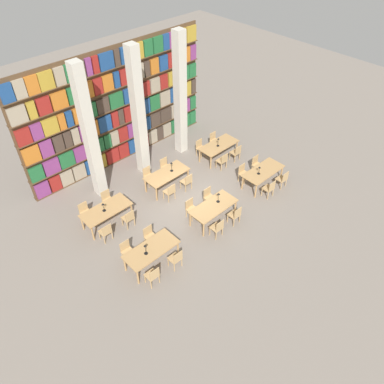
{
  "coord_description": "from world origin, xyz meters",
  "views": [
    {
      "loc": [
        -8.09,
        -8.74,
        11.12
      ],
      "look_at": [
        0.0,
        -0.14,
        0.69
      ],
      "focal_mm": 35.0,
      "sensor_mm": 36.0,
      "label": 1
    }
  ],
  "objects_px": {
    "pillar_left": "(90,135)",
    "reading_table_2": "(263,172)",
    "chair_13": "(85,212)",
    "chair_4": "(218,228)",
    "reading_table_4": "(167,175)",
    "chair_18": "(187,181)",
    "reading_table_0": "(151,250)",
    "chair_9": "(243,173)",
    "reading_table_5": "(219,146)",
    "chair_21": "(201,147)",
    "chair_17": "(148,175)",
    "desk_lamp_0": "(145,248)",
    "chair_3": "(150,236)",
    "chair_8": "(269,188)",
    "chair_15": "(108,199)",
    "reading_table_3": "(106,211)",
    "chair_22": "(236,152)",
    "chair_6": "(235,215)",
    "chair_11": "(257,164)",
    "chair_1": "(127,251)",
    "desk_lamp_3": "(103,206)",
    "chair_2": "(176,259)",
    "desk_lamp_4": "(171,165)",
    "chair_5": "(191,208)",
    "chair_23": "(214,140)",
    "desk_lamp_5": "(218,141)",
    "chair_20": "(222,161)",
    "chair_14": "(129,218)",
    "desk_lamp_1": "(218,196)",
    "desk_lamp_2": "(259,169)",
    "chair_10": "(283,179)",
    "pillar_center": "(138,114)",
    "chair_19": "(165,166)",
    "chair_7": "(209,197)",
    "chair_16": "(170,191)",
    "reading_table_1": "(213,207)"
  },
  "relations": [
    {
      "from": "pillar_left",
      "to": "reading_table_2",
      "type": "xyz_separation_m",
      "value": [
        5.68,
        -4.57,
        -2.31
      ]
    },
    {
      "from": "chair_13",
      "to": "chair_4",
      "type": "bearing_deg",
      "value": 127.37
    },
    {
      "from": "reading_table_4",
      "to": "chair_18",
      "type": "height_order",
      "value": "chair_18"
    },
    {
      "from": "reading_table_0",
      "to": "chair_9",
      "type": "distance_m",
      "value": 6.09
    },
    {
      "from": "reading_table_5",
      "to": "chair_21",
      "type": "relative_size",
      "value": 2.32
    },
    {
      "from": "chair_17",
      "to": "desk_lamp_0",
      "type": "bearing_deg",
      "value": 51.01
    },
    {
      "from": "chair_3",
      "to": "chair_8",
      "type": "relative_size",
      "value": 1.0
    },
    {
      "from": "chair_15",
      "to": "reading_table_3",
      "type": "bearing_deg",
      "value": 54.86
    },
    {
      "from": "chair_3",
      "to": "chair_22",
      "type": "relative_size",
      "value": 1.0
    },
    {
      "from": "chair_6",
      "to": "chair_11",
      "type": "bearing_deg",
      "value": 25.66
    },
    {
      "from": "chair_1",
      "to": "desk_lamp_3",
      "type": "height_order",
      "value": "desk_lamp_3"
    },
    {
      "from": "desk_lamp_0",
      "to": "chair_13",
      "type": "bearing_deg",
      "value": 95.26
    },
    {
      "from": "chair_2",
      "to": "desk_lamp_4",
      "type": "height_order",
      "value": "desk_lamp_4"
    },
    {
      "from": "chair_5",
      "to": "chair_15",
      "type": "bearing_deg",
      "value": -51.77
    },
    {
      "from": "reading_table_4",
      "to": "reading_table_5",
      "type": "bearing_deg",
      "value": -0.5
    },
    {
      "from": "chair_18",
      "to": "reading_table_3",
      "type": "bearing_deg",
      "value": 170.05
    },
    {
      "from": "desk_lamp_0",
      "to": "chair_23",
      "type": "xyz_separation_m",
      "value": [
        7.24,
        3.67,
        -0.61
      ]
    },
    {
      "from": "chair_18",
      "to": "desk_lamp_5",
      "type": "height_order",
      "value": "desk_lamp_5"
    },
    {
      "from": "chair_2",
      "to": "chair_20",
      "type": "relative_size",
      "value": 1.0
    },
    {
      "from": "reading_table_2",
      "to": "desk_lamp_3",
      "type": "height_order",
      "value": "desk_lamp_3"
    },
    {
      "from": "chair_15",
      "to": "chair_20",
      "type": "distance_m",
      "value": 5.71
    },
    {
      "from": "chair_17",
      "to": "chair_21",
      "type": "height_order",
      "value": "same"
    },
    {
      "from": "pillar_left",
      "to": "desk_lamp_4",
      "type": "distance_m",
      "value": 3.73
    },
    {
      "from": "chair_1",
      "to": "chair_13",
      "type": "relative_size",
      "value": 1.0
    },
    {
      "from": "chair_8",
      "to": "chair_21",
      "type": "relative_size",
      "value": 1.0
    },
    {
      "from": "chair_14",
      "to": "pillar_left",
      "type": "bearing_deg",
      "value": 82.77
    },
    {
      "from": "desk_lamp_1",
      "to": "chair_8",
      "type": "height_order",
      "value": "desk_lamp_1"
    },
    {
      "from": "desk_lamp_2",
      "to": "chair_10",
      "type": "bearing_deg",
      "value": -42.35
    },
    {
      "from": "chair_10",
      "to": "desk_lamp_2",
      "type": "relative_size",
      "value": 2.17
    },
    {
      "from": "pillar_center",
      "to": "chair_10",
      "type": "bearing_deg",
      "value": -54.78
    },
    {
      "from": "chair_19",
      "to": "chair_13",
      "type": "bearing_deg",
      "value": 1.12
    },
    {
      "from": "chair_5",
      "to": "chair_22",
      "type": "distance_m",
      "value": 4.5
    },
    {
      "from": "chair_3",
      "to": "chair_7",
      "type": "bearing_deg",
      "value": -179.51
    },
    {
      "from": "desk_lamp_2",
      "to": "chair_4",
      "type": "bearing_deg",
      "value": -166.66
    },
    {
      "from": "chair_16",
      "to": "chair_17",
      "type": "relative_size",
      "value": 1.0
    },
    {
      "from": "reading_table_5",
      "to": "chair_21",
      "type": "height_order",
      "value": "chair_21"
    },
    {
      "from": "pillar_center",
      "to": "desk_lamp_3",
      "type": "bearing_deg",
      "value": -151.02
    },
    {
      "from": "chair_2",
      "to": "chair_20",
      "type": "distance_m",
      "value": 6.21
    },
    {
      "from": "chair_9",
      "to": "reading_table_3",
      "type": "height_order",
      "value": "chair_9"
    },
    {
      "from": "chair_4",
      "to": "desk_lamp_1",
      "type": "xyz_separation_m",
      "value": [
        0.84,
        0.79,
        0.62
      ]
    },
    {
      "from": "chair_11",
      "to": "reading_table_0",
      "type": "bearing_deg",
      "value": 6.89
    },
    {
      "from": "pillar_left",
      "to": "chair_20",
      "type": "distance_m",
      "value": 6.31
    },
    {
      "from": "chair_16",
      "to": "pillar_center",
      "type": "bearing_deg",
      "value": 78.89
    },
    {
      "from": "reading_table_1",
      "to": "desk_lamp_4",
      "type": "xyz_separation_m",
      "value": [
        0.27,
        2.87,
        0.41
      ]
    },
    {
      "from": "chair_18",
      "to": "desk_lamp_3",
      "type": "bearing_deg",
      "value": 170.6
    },
    {
      "from": "chair_5",
      "to": "chair_9",
      "type": "bearing_deg",
      "value": -178.81
    },
    {
      "from": "chair_10",
      "to": "desk_lamp_3",
      "type": "distance_m",
      "value": 7.93
    },
    {
      "from": "desk_lamp_5",
      "to": "chair_4",
      "type": "bearing_deg",
      "value": -136.26
    },
    {
      "from": "chair_10",
      "to": "chair_8",
      "type": "bearing_deg",
      "value": 180.0
    },
    {
      "from": "chair_15",
      "to": "chair_17",
      "type": "bearing_deg",
      "value": -177.85
    }
  ]
}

